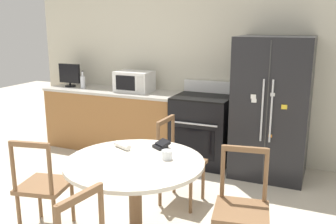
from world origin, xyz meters
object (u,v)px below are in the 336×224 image
dining_chair_right (242,210)px  candle_glass (167,155)px  refrigerator (272,108)px  wallet (162,145)px  oven_range (202,129)px  dining_chair_left (43,186)px  dining_chair_far (179,163)px  microwave (134,81)px  countertop_tv (70,75)px  counter_bottle (83,82)px

dining_chair_right → candle_glass: dining_chair_right is taller
refrigerator → wallet: 1.80m
oven_range → dining_chair_left: 2.33m
dining_chair_far → wallet: dining_chair_far is taller
microwave → dining_chair_right: microwave is taller
microwave → wallet: microwave is taller
microwave → countertop_tv: (-1.10, -0.04, 0.04)m
microwave → dining_chair_right: 2.87m
oven_range → wallet: oven_range is taller
oven_range → countertop_tv: bearing=179.8°
candle_glass → dining_chair_right: bearing=1.2°
refrigerator → candle_glass: (-0.56, -1.89, -0.06)m
countertop_tv → dining_chair_right: bearing=-31.8°
counter_bottle → dining_chair_far: counter_bottle is taller
refrigerator → countertop_tv: size_ratio=4.79×
dining_chair_left → candle_glass: bearing=2.0°
microwave → countertop_tv: size_ratio=1.44×
candle_glass → microwave: bearing=124.8°
refrigerator → oven_range: 0.97m
refrigerator → candle_glass: size_ratio=19.14×
counter_bottle → wallet: bearing=-39.0°
microwave → dining_chair_far: (1.19, -1.24, -0.61)m
refrigerator → dining_chair_left: refrigerator is taller
counter_bottle → wallet: 2.64m
candle_glass → wallet: (-0.16, 0.24, -0.01)m
microwave → dining_chair_right: (2.01, -1.96, -0.61)m
oven_range → wallet: 1.73m
counter_bottle → dining_chair_far: size_ratio=0.29×
dining_chair_left → dining_chair_far: bearing=36.0°
dining_chair_left → wallet: dining_chair_left is taller
counter_bottle → candle_glass: counter_bottle is taller
microwave → refrigerator: bearing=-2.6°
dining_chair_left → counter_bottle: bearing=105.3°
refrigerator → dining_chair_right: 1.92m
refrigerator → dining_chair_left: bearing=-127.5°
dining_chair_left → microwave: bearing=85.3°
refrigerator → dining_chair_far: (-0.74, -1.15, -0.42)m
microwave → counter_bottle: (-0.83, -0.08, -0.04)m
countertop_tv → dining_chair_far: bearing=-27.7°
dining_chair_right → countertop_tv: bearing=-41.4°
dining_chair_left → dining_chair_far: (0.92, 1.01, 0.00)m
counter_bottle → dining_chair_left: 2.50m
microwave → countertop_tv: bearing=-178.1°
dining_chair_left → countertop_tv: bearing=110.1°
dining_chair_right → wallet: 0.90m
refrigerator → dining_chair_left: (-1.66, -2.16, -0.42)m
counter_bottle → dining_chair_right: size_ratio=0.29×
counter_bottle → dining_chair_right: 3.45m
countertop_tv → candle_glass: 3.16m
refrigerator → counter_bottle: (-2.76, 0.01, 0.15)m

